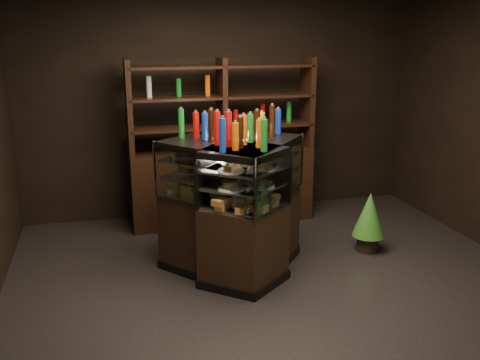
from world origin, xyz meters
name	(u,v)px	position (x,y,z in m)	size (l,w,h in m)	color
ground	(286,296)	(0.00, 0.00, 0.00)	(5.00, 5.00, 0.00)	black
room_shell	(292,78)	(0.00, 0.00, 1.94)	(5.02, 5.02, 3.01)	black
display_case	(237,229)	(-0.30, 0.61, 0.44)	(1.52, 1.31, 1.31)	black
food_display	(237,175)	(-0.30, 0.61, 0.99)	(1.15, 0.96, 0.41)	gold
bottles_top	(237,128)	(-0.30, 0.61, 1.44)	(0.98, 0.82, 0.30)	silver
potted_conifer	(370,214)	(1.20, 0.75, 0.42)	(0.35, 0.35, 0.74)	black
back_shelving	(223,174)	(-0.11, 2.05, 0.61)	(2.22, 0.43, 2.00)	black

